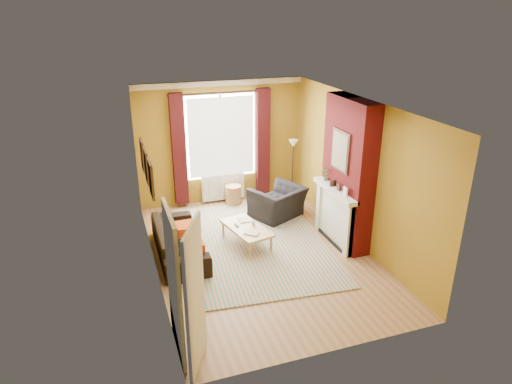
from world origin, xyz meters
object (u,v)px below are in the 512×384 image
sofa (179,240)px  wicker_stool (233,195)px  floor_lamp (293,153)px  armchair (278,203)px  coffee_table (246,229)px

sofa → wicker_stool: size_ratio=4.28×
floor_lamp → armchair: bearing=-130.8°
sofa → wicker_stool: sofa is taller
sofa → wicker_stool: bearing=-39.3°
armchair → coffee_table: 1.42m
sofa → coffee_table: (1.28, -0.05, 0.05)m
wicker_stool → floor_lamp: bearing=-8.9°
sofa → wicker_stool: (1.59, 1.92, -0.07)m
sofa → floor_lamp: floor_lamp is taller
wicker_stool → armchair: bearing=-53.9°
sofa → coffee_table: sofa is taller
armchair → wicker_stool: armchair is taller
sofa → coffee_table: bearing=-91.8°
coffee_table → floor_lamp: floor_lamp is taller
coffee_table → wicker_stool: 2.00m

